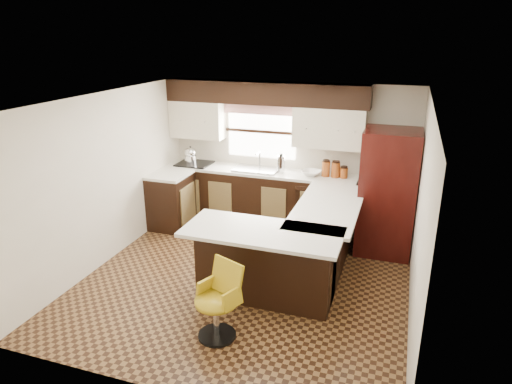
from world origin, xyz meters
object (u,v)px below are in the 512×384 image
(peninsula_return, at_px, (266,264))
(refrigerator, at_px, (388,192))
(bar_chair, at_px, (216,303))
(peninsula_long, at_px, (323,238))

(peninsula_return, xyz_separation_m, refrigerator, (1.31, 1.81, 0.48))
(refrigerator, distance_m, bar_chair, 3.21)
(peninsula_return, bearing_deg, peninsula_long, 61.70)
(peninsula_return, height_order, refrigerator, refrigerator)
(peninsula_long, xyz_separation_m, peninsula_return, (-0.53, -0.97, 0.00))
(peninsula_long, height_order, bar_chair, peninsula_long)
(peninsula_return, bearing_deg, bar_chair, -105.80)
(peninsula_long, relative_size, peninsula_return, 1.18)
(peninsula_return, xyz_separation_m, bar_chair, (-0.27, -0.94, -0.02))
(refrigerator, xyz_separation_m, bar_chair, (-1.57, -2.75, -0.50))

